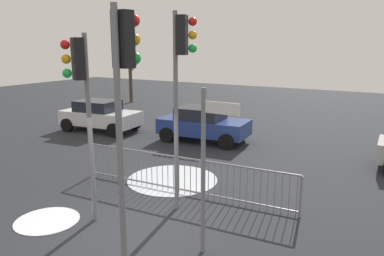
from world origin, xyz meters
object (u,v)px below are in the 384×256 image
at_px(traffic_light_mid_left, 81,87).
at_px(traffic_light_mid_right, 181,68).
at_px(bare_tree_left, 130,74).
at_px(traffic_light_rear_left, 124,85).
at_px(car_blue_near, 203,124).
at_px(direction_sign_post, 206,165).
at_px(car_white_far, 100,115).

bearing_deg(traffic_light_mid_left, traffic_light_mid_right, -102.23).
bearing_deg(bare_tree_left, traffic_light_rear_left, -50.92).
xyz_separation_m(traffic_light_rear_left, bare_tree_left, (-13.39, 16.48, -1.43)).
bearing_deg(bare_tree_left, car_blue_near, -36.29).
bearing_deg(bare_tree_left, traffic_light_mid_right, -46.94).
relative_size(traffic_light_mid_left, direction_sign_post, 1.31).
xyz_separation_m(traffic_light_rear_left, direction_sign_post, (0.80, 1.35, -1.60)).
bearing_deg(car_blue_near, traffic_light_mid_right, -70.60).
distance_m(traffic_light_rear_left, car_blue_near, 10.26).
xyz_separation_m(car_blue_near, bare_tree_left, (-9.86, 7.24, 1.27)).
bearing_deg(traffic_light_mid_left, direction_sign_post, -147.02).
height_order(traffic_light_mid_left, traffic_light_mid_right, traffic_light_mid_right).
xyz_separation_m(traffic_light_mid_right, bare_tree_left, (-12.70, 13.59, -1.52)).
height_order(direction_sign_post, car_blue_near, direction_sign_post).
relative_size(traffic_light_mid_left, car_white_far, 1.10).
height_order(traffic_light_rear_left, car_white_far, traffic_light_rear_left).
distance_m(traffic_light_rear_left, bare_tree_left, 21.28).
xyz_separation_m(car_white_far, bare_tree_left, (-4.59, 7.93, 1.27)).
xyz_separation_m(traffic_light_mid_right, car_white_far, (-8.11, 5.66, -2.79)).
relative_size(traffic_light_rear_left, car_white_far, 1.20).
relative_size(car_white_far, car_blue_near, 1.00).
xyz_separation_m(traffic_light_rear_left, car_blue_near, (-3.53, 9.25, -2.69)).
distance_m(traffic_light_rear_left, direction_sign_post, 2.25).
xyz_separation_m(traffic_light_mid_right, direction_sign_post, (1.49, -1.54, -1.70)).
height_order(traffic_light_mid_left, bare_tree_left, traffic_light_mid_left).
bearing_deg(traffic_light_mid_right, bare_tree_left, -153.95).
relative_size(traffic_light_mid_right, car_white_far, 1.23).
bearing_deg(traffic_light_mid_right, car_blue_near, -172.92).
distance_m(direction_sign_post, car_white_far, 12.05).
height_order(traffic_light_mid_right, car_blue_near, traffic_light_mid_right).
distance_m(traffic_light_mid_left, car_white_far, 10.16).
distance_m(car_white_far, car_blue_near, 5.32).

